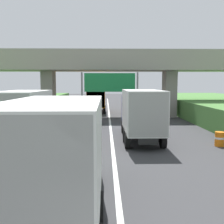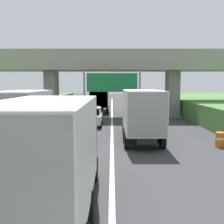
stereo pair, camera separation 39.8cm
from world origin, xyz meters
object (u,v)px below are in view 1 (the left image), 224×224
overhead_highway_sign (110,85)px  construction_barrel_2 (220,139)px  car_white (90,117)px  truck_red (28,115)px  truck_green (61,151)px  truck_blue (141,112)px  truck_orange (97,98)px

overhead_highway_sign → construction_barrel_2: 13.53m
car_white → truck_red: bearing=-112.9°
overhead_highway_sign → truck_green: bearing=-94.9°
car_white → truck_blue: bearing=-58.8°
overhead_highway_sign → construction_barrel_2: (6.61, -11.36, -3.22)m
overhead_highway_sign → truck_red: (-5.15, -11.12, -1.74)m
truck_orange → overhead_highway_sign: bearing=-79.3°
construction_barrel_2 → car_white: bearing=136.1°
truck_orange → construction_barrel_2: bearing=-67.7°
truck_blue → truck_red: bearing=-167.0°
overhead_highway_sign → truck_red: 12.38m
overhead_highway_sign → truck_blue: overhead_highway_sign is taller
truck_orange → truck_green: size_ratio=1.00×
truck_green → construction_barrel_2: (8.31, 8.50, -1.47)m
truck_red → overhead_highway_sign: bearing=65.1°
overhead_highway_sign → truck_blue: (1.95, -9.49, -1.74)m
truck_orange → car_white: bearing=-90.8°
truck_orange → truck_blue: bearing=-78.8°
truck_orange → truck_red: (-3.49, -19.91, 0.00)m
truck_red → car_white: 8.62m
truck_red → truck_green: same height
truck_red → truck_orange: bearing=80.1°
truck_orange → construction_barrel_2: (8.28, -20.15, -1.47)m
construction_barrel_2 → truck_blue: bearing=158.1°
car_white → overhead_highway_sign: bearing=60.6°
truck_blue → truck_green: bearing=-109.4°
car_white → construction_barrel_2: 11.72m
truck_orange → construction_barrel_2: truck_orange is taller
overhead_highway_sign → truck_red: overhead_highway_sign is taller
truck_red → car_white: bearing=67.1°
overhead_highway_sign → car_white: bearing=-119.4°
truck_red → construction_barrel_2: truck_red is taller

